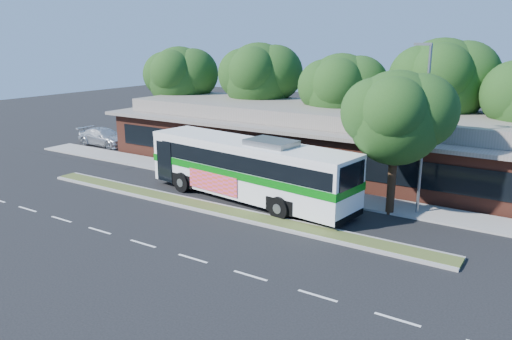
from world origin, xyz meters
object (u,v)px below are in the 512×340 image
object	(u,v)px
lamp_post	(424,125)
transit_bus	(249,165)
sidewalk_tree	(404,116)
sedan	(104,137)

from	to	relation	value
lamp_post	transit_bus	size ratio (longest dim) A/B	0.65
transit_bus	sidewalk_tree	distance (m)	9.04
lamp_post	sedan	size ratio (longest dim) A/B	1.70
sidewalk_tree	transit_bus	bearing A→B (deg)	-164.22
lamp_post	sedan	xyz separation A→B (m)	(-28.56, 3.13, -4.13)
lamp_post	sedan	distance (m)	29.03
lamp_post	transit_bus	world-z (taller)	lamp_post
lamp_post	sidewalk_tree	distance (m)	1.17
lamp_post	transit_bus	bearing A→B (deg)	-162.31
lamp_post	sedan	world-z (taller)	lamp_post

